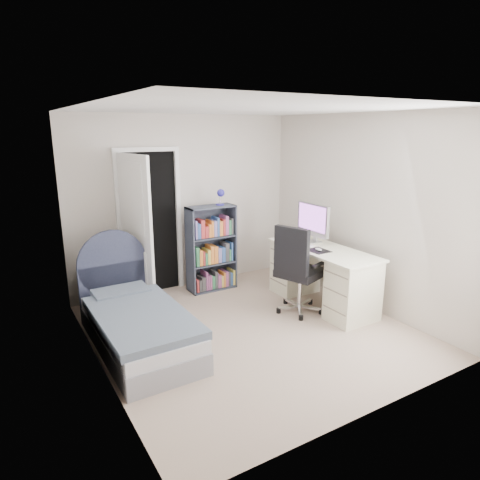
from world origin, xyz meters
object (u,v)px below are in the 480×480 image
bed (137,323)px  nightstand (99,278)px  bookcase (212,251)px  office_chair (297,266)px  desk (321,274)px  floor_lamp (144,266)px

bed → nightstand: bearing=94.3°
bookcase → office_chair: 1.42m
nightstand → desk: desk is taller
floor_lamp → office_chair: size_ratio=1.24×
bed → desk: bearing=-3.9°
bed → floor_lamp: floor_lamp is taller
floor_lamp → bookcase: size_ratio=0.97×
desk → nightstand: bearing=151.0°
bookcase → office_chair: size_ratio=1.28×
nightstand → bookcase: bearing=-5.8°
floor_lamp → bed: bearing=-114.3°
bed → bookcase: bearing=36.3°
bed → desk: desk is taller
nightstand → office_chair: office_chair is taller
bed → office_chair: (2.00, -0.23, 0.38)m
floor_lamp → office_chair: 1.96m
desk → office_chair: 0.52m
nightstand → office_chair: (2.09, -1.49, 0.24)m
desk → bed: bearing=176.1°
desk → floor_lamp: bearing=152.3°
office_chair → desk: bearing=7.8°
floor_lamp → office_chair: floor_lamp is taller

